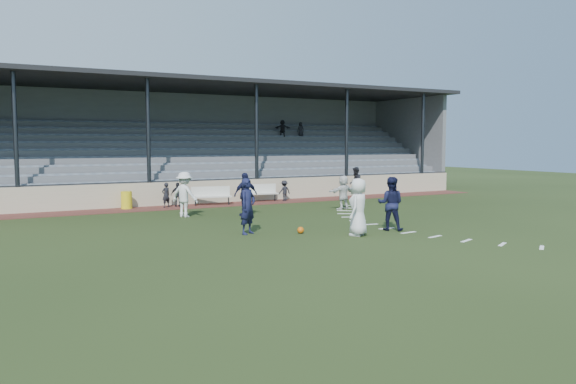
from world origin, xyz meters
The scene contains 19 objects.
ground centered at (0.00, 0.00, 0.00)m, with size 90.00×90.00×0.00m, color #223214.
cinder_track centered at (0.00, 10.50, 0.01)m, with size 34.00×2.00×0.02m, color #522620.
retaining_wall centered at (0.00, 11.55, 0.60)m, with size 34.00×0.18×1.20m, color #C2B495.
bench_left centered at (-0.12, 10.53, 0.58)m, with size 2.04×0.87×0.95m.
bench_right centered at (2.77, 10.88, 0.58)m, with size 2.03×0.70×0.95m.
trash_bin centered at (-4.30, 10.96, 0.44)m, with size 0.53×0.53×0.84m, color yellow.
football centered at (-0.56, 0.53, 0.12)m, with size 0.24×0.24×0.24m, color #CD5A0C.
player_white_lead centered at (0.96, -0.80, 0.99)m, with size 0.97×0.63×1.99m, color silver.
player_navy_lead centered at (-2.25, 1.31, 0.98)m, with size 0.72×0.47×1.96m, color #131635.
player_navy_mid centered at (2.70, -0.39, 0.98)m, with size 0.96×0.74×1.97m, color #131635.
player_white_wing centered at (-2.75, 6.76, 0.98)m, with size 1.26×0.73×1.96m, color silver.
player_navy_wing centered at (-0.32, 5.79, 0.95)m, with size 1.12×0.46×1.90m, color #131635.
player_white_back centered at (4.86, 5.86, 0.82)m, with size 1.53×0.49×1.65m, color silver.
official centered at (8.64, 10.19, 0.91)m, with size 0.86×0.67×1.78m, color black.
sub_left_near centered at (-2.47, 10.58, 0.63)m, with size 0.45×0.29×1.23m, color black.
sub_left_far centered at (-1.85, 10.61, 0.62)m, with size 0.71×0.29×1.20m, color black.
sub_right centered at (4.17, 10.59, 0.58)m, with size 0.72×0.42×1.12m, color black.
grandstand centered at (0.01, 16.26, 2.20)m, with size 34.60×9.00×6.61m.
penalty_arc centered at (4.12, 0.00, 0.01)m, with size 3.89×14.63×0.01m.
Camera 1 is at (-10.33, -16.49, 3.19)m, focal length 35.00 mm.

